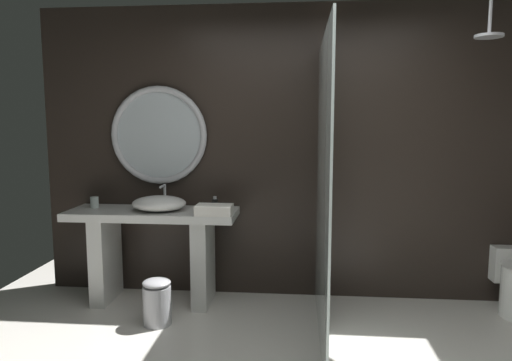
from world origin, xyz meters
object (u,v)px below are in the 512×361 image
at_px(folded_hand_towel, 214,210).
at_px(waste_bin, 157,301).
at_px(vessel_sink, 159,203).
at_px(round_wall_mirror, 159,135).
at_px(rain_shower_head, 489,32).
at_px(tumbler_cup, 94,202).
at_px(soap_dispenser, 215,204).

bearing_deg(folded_hand_towel, waste_bin, -143.03).
height_order(vessel_sink, round_wall_mirror, round_wall_mirror).
relative_size(rain_shower_head, waste_bin, 0.85).
distance_m(vessel_sink, waste_bin, 0.83).
bearing_deg(waste_bin, vessel_sink, 102.64).
relative_size(vessel_sink, folded_hand_towel, 1.56).
height_order(round_wall_mirror, folded_hand_towel, round_wall_mirror).
height_order(rain_shower_head, folded_hand_towel, rain_shower_head).
height_order(tumbler_cup, rain_shower_head, rain_shower_head).
xyz_separation_m(vessel_sink, folded_hand_towel, (0.50, -0.12, -0.02)).
relative_size(soap_dispenser, waste_bin, 0.34).
bearing_deg(round_wall_mirror, waste_bin, -76.56).
distance_m(soap_dispenser, waste_bin, 0.92).
distance_m(vessel_sink, tumbler_cup, 0.63).
bearing_deg(folded_hand_towel, soap_dispenser, 98.48).
bearing_deg(soap_dispenser, tumbler_cup, 178.26).
relative_size(vessel_sink, waste_bin, 1.25).
bearing_deg(vessel_sink, tumbler_cup, 171.53).
height_order(vessel_sink, folded_hand_towel, vessel_sink).
distance_m(tumbler_cup, folded_hand_towel, 1.14).
distance_m(tumbler_cup, waste_bin, 1.12).
relative_size(round_wall_mirror, folded_hand_towel, 2.96).
bearing_deg(rain_shower_head, folded_hand_towel, 176.62).
bearing_deg(rain_shower_head, waste_bin, -175.70).
xyz_separation_m(round_wall_mirror, rain_shower_head, (2.61, -0.51, 0.76)).
height_order(soap_dispenser, rain_shower_head, rain_shower_head).
distance_m(soap_dispenser, folded_hand_towel, 0.18).
relative_size(vessel_sink, tumbler_cup, 4.70).
bearing_deg(soap_dispenser, folded_hand_towel, -81.52).
bearing_deg(waste_bin, round_wall_mirror, 103.44).
height_order(rain_shower_head, waste_bin, rain_shower_head).
relative_size(tumbler_cup, round_wall_mirror, 0.11).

